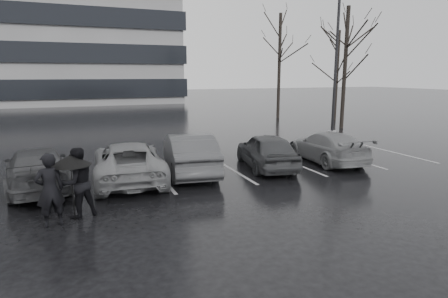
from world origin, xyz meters
name	(u,v)px	position (x,y,z in m)	size (l,w,h in m)	color
ground	(242,187)	(0.00, 0.00, 0.00)	(160.00, 160.00, 0.00)	black
car_main	(266,150)	(1.97, 2.02, 0.69)	(1.64, 4.07, 1.39)	black
car_west_a	(189,153)	(-1.08, 2.36, 0.75)	(1.59, 4.55, 1.50)	#29292B
car_west_b	(128,162)	(-3.33, 2.12, 0.68)	(2.25, 4.88, 1.35)	#545457
car_west_c	(37,169)	(-6.17, 2.26, 0.66)	(1.85, 4.55, 1.32)	black
car_east	(327,147)	(4.83, 2.01, 0.64)	(1.78, 4.39, 1.27)	#545457
pedestrian_left	(50,190)	(-5.60, -1.26, 0.91)	(0.66, 0.44, 1.82)	black
pedestrian_right	(78,183)	(-4.98, -0.83, 0.91)	(0.88, 0.69, 1.82)	black
umbrella	(70,160)	(-5.10, -1.01, 1.54)	(1.00, 1.00, 1.70)	black
lamp_post	(336,63)	(9.81, 8.14, 4.29)	(0.51, 0.51, 9.38)	gray
stall_stripes	(196,171)	(-0.80, 2.50, 0.00)	(19.72, 5.00, 0.00)	#A1A1A3
tree_east	(345,69)	(12.00, 10.00, 4.00)	(0.26, 0.26, 8.00)	black
tree_ne	(337,76)	(14.50, 14.00, 3.50)	(0.26, 0.26, 7.00)	black
tree_north	(279,67)	(11.00, 17.00, 4.25)	(0.26, 0.26, 8.50)	black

